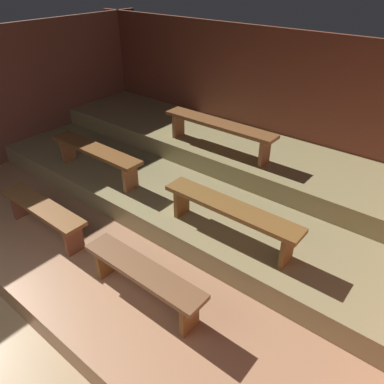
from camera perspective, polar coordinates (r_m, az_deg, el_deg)
name	(u,v)px	position (r m, az deg, el deg)	size (l,w,h in m)	color
ground	(135,254)	(4.71, -8.75, -9.39)	(6.68, 6.06, 0.08)	#967A54
wall_back	(255,106)	(5.95, 9.60, 12.88)	(6.68, 0.06, 2.27)	brown
platform_lower	(168,220)	(4.93, -3.69, -4.25)	(5.88, 4.02, 0.27)	#A27452
platform_middle	(202,181)	(5.24, 1.49, 1.75)	(5.88, 2.58, 0.27)	#8A7E55
platform_upper	(228,148)	(5.57, 5.53, 6.67)	(5.88, 1.32, 0.27)	#8B8155
bench_lower_left	(43,211)	(4.64, -21.83, -2.71)	(1.34, 0.27, 0.39)	brown
bench_lower_right	(143,275)	(3.54, -7.47, -12.50)	(1.34, 0.27, 0.39)	brown
bench_middle_left	(95,153)	(5.15, -14.54, 5.78)	(1.55, 0.27, 0.39)	brown
bench_middle_right	(230,212)	(3.84, 5.88, -3.02)	(1.55, 0.27, 0.39)	brown
bench_upper_center	(219,127)	(5.10, 4.09, 9.81)	(1.68, 0.27, 0.39)	brown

